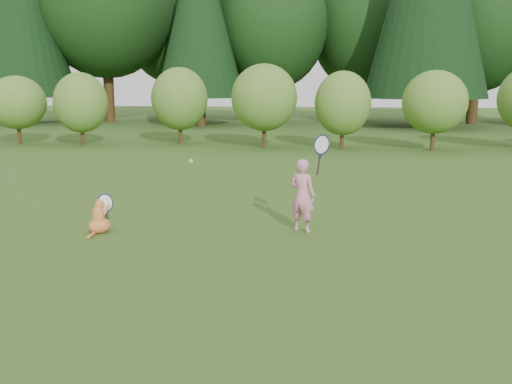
# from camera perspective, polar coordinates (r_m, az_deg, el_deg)

# --- Properties ---
(ground) EXTENTS (100.00, 100.00, 0.00)m
(ground) POSITION_cam_1_polar(r_m,az_deg,el_deg) (7.41, -2.44, -6.43)
(ground) COLOR #2F5016
(ground) RESTS_ON ground
(shrub_row) EXTENTS (28.00, 3.00, 2.80)m
(shrub_row) POSITION_cam_1_polar(r_m,az_deg,el_deg) (20.01, 4.51, 8.43)
(shrub_row) COLOR #4D7123
(shrub_row) RESTS_ON ground
(child) EXTENTS (0.67, 0.49, 1.64)m
(child) POSITION_cam_1_polar(r_m,az_deg,el_deg) (8.53, 4.73, -0.17)
(child) COLOR pink
(child) RESTS_ON ground
(cat) EXTENTS (0.47, 0.75, 0.69)m
(cat) POSITION_cam_1_polar(r_m,az_deg,el_deg) (8.82, -15.40, -2.25)
(cat) COLOR orange
(cat) RESTS_ON ground
(tennis_ball) EXTENTS (0.07, 0.07, 0.07)m
(tennis_ball) POSITION_cam_1_polar(r_m,az_deg,el_deg) (9.43, -6.54, 3.09)
(tennis_ball) COLOR gold
(tennis_ball) RESTS_ON ground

